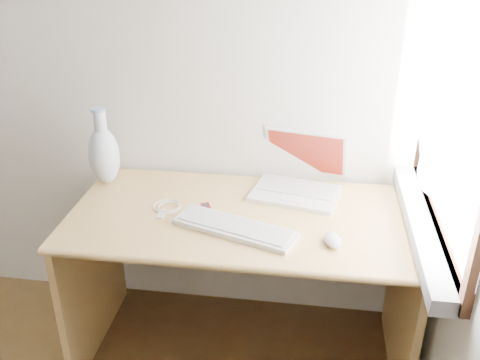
# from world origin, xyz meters

# --- Properties ---
(back_wall) EXTENTS (3.50, 0.04, 2.60)m
(back_wall) POSITION_xyz_m (0.00, 1.75, 1.30)
(back_wall) COLOR white
(back_wall) RESTS_ON floor
(window) EXTENTS (0.11, 0.99, 1.10)m
(window) POSITION_xyz_m (1.72, 1.30, 1.28)
(window) COLOR white
(window) RESTS_ON right_wall
(desk) EXTENTS (1.39, 0.69, 0.73)m
(desk) POSITION_xyz_m (1.01, 1.46, 0.52)
(desk) COLOR tan
(desk) RESTS_ON floor
(laptop) EXTENTS (0.40, 0.37, 0.24)m
(laptop) POSITION_xyz_m (1.21, 1.62, 0.79)
(laptop) COLOR white
(laptop) RESTS_ON desk
(external_keyboard) EXTENTS (0.50, 0.29, 0.02)m
(external_keyboard) POSITION_xyz_m (1.00, 1.25, 0.75)
(external_keyboard) COLOR white
(external_keyboard) RESTS_ON desk
(mouse) EXTENTS (0.08, 0.11, 0.04)m
(mouse) POSITION_xyz_m (1.37, 1.21, 0.75)
(mouse) COLOR white
(mouse) RESTS_ON desk
(ipod) EXTENTS (0.07, 0.09, 0.01)m
(ipod) POSITION_xyz_m (0.86, 1.40, 0.74)
(ipod) COLOR red
(ipod) RESTS_ON desk
(cable_coil) EXTENTS (0.12, 0.12, 0.01)m
(cable_coil) POSITION_xyz_m (0.70, 1.39, 0.74)
(cable_coil) COLOR white
(cable_coil) RESTS_ON desk
(remote) EXTENTS (0.03, 0.07, 0.01)m
(remote) POSITION_xyz_m (0.69, 1.33, 0.74)
(remote) COLOR white
(remote) RESTS_ON desk
(vase) EXTENTS (0.14, 0.14, 0.35)m
(vase) POSITION_xyz_m (0.37, 1.58, 0.88)
(vase) COLOR white
(vase) RESTS_ON desk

